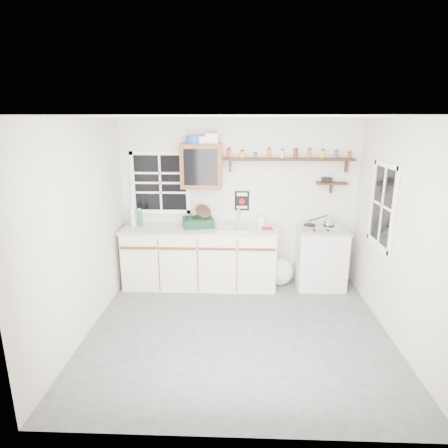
% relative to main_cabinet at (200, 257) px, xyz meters
% --- Properties ---
extents(room, '(3.64, 3.24, 2.54)m').
position_rel_main_cabinet_xyz_m(room, '(0.58, -1.30, 0.79)').
color(room, '#4A4A4D').
rests_on(room, ground).
extents(main_cabinet, '(2.31, 0.63, 0.92)m').
position_rel_main_cabinet_xyz_m(main_cabinet, '(0.00, 0.00, 0.00)').
color(main_cabinet, beige).
rests_on(main_cabinet, floor).
extents(right_cabinet, '(0.73, 0.57, 0.91)m').
position_rel_main_cabinet_xyz_m(right_cabinet, '(1.83, 0.03, -0.01)').
color(right_cabinet, silver).
rests_on(right_cabinet, floor).
extents(sink, '(0.52, 0.44, 0.29)m').
position_rel_main_cabinet_xyz_m(sink, '(0.54, 0.01, 0.47)').
color(sink, silver).
rests_on(sink, main_cabinet).
extents(upper_cabinet, '(0.60, 0.32, 0.65)m').
position_rel_main_cabinet_xyz_m(upper_cabinet, '(0.03, 0.14, 1.36)').
color(upper_cabinet, '#5F2D17').
rests_on(upper_cabinet, wall_back).
extents(upper_cabinet_clutter, '(0.47, 0.24, 0.14)m').
position_rel_main_cabinet_xyz_m(upper_cabinet_clutter, '(0.03, 0.14, 1.75)').
color(upper_cabinet_clutter, '#1B47AF').
rests_on(upper_cabinet_clutter, upper_cabinet).
extents(spice_shelf, '(1.91, 0.18, 0.35)m').
position_rel_main_cabinet_xyz_m(spice_shelf, '(1.30, 0.21, 1.47)').
color(spice_shelf, black).
rests_on(spice_shelf, wall_back).
extents(secondary_shelf, '(0.45, 0.16, 0.24)m').
position_rel_main_cabinet_xyz_m(secondary_shelf, '(1.94, 0.22, 1.12)').
color(secondary_shelf, black).
rests_on(secondary_shelf, wall_back).
extents(warning_sign, '(0.22, 0.02, 0.30)m').
position_rel_main_cabinet_xyz_m(warning_sign, '(0.63, 0.29, 0.82)').
color(warning_sign, black).
rests_on(warning_sign, wall_back).
extents(window_back, '(0.93, 0.03, 0.98)m').
position_rel_main_cabinet_xyz_m(window_back, '(-0.62, 0.29, 1.09)').
color(window_back, black).
rests_on(window_back, wall_back).
extents(window_right, '(0.03, 0.78, 1.08)m').
position_rel_main_cabinet_xyz_m(window_right, '(2.37, -0.75, 0.99)').
color(window_right, black).
rests_on(window_right, wall_back).
extents(water_bottles, '(0.18, 0.08, 0.31)m').
position_rel_main_cabinet_xyz_m(water_bottles, '(-0.97, 0.06, 0.60)').
color(water_bottles, silver).
rests_on(water_bottles, main_cabinet).
extents(dish_rack, '(0.51, 0.43, 0.33)m').
position_rel_main_cabinet_xyz_m(dish_rack, '(-0.00, 0.08, 0.57)').
color(dish_rack, '#10311B').
rests_on(dish_rack, main_cabinet).
extents(soap_bottle, '(0.10, 0.10, 0.20)m').
position_rel_main_cabinet_xyz_m(soap_bottle, '(0.93, 0.17, 0.56)').
color(soap_bottle, silver).
rests_on(soap_bottle, main_cabinet).
extents(rag, '(0.16, 0.14, 0.02)m').
position_rel_main_cabinet_xyz_m(rag, '(1.01, -0.03, 0.47)').
color(rag, maroon).
rests_on(rag, main_cabinet).
extents(hotplate, '(0.56, 0.32, 0.08)m').
position_rel_main_cabinet_xyz_m(hotplate, '(1.77, 0.01, 0.49)').
color(hotplate, silver).
rests_on(hotplate, right_cabinet).
extents(saucepan, '(0.35, 0.24, 0.16)m').
position_rel_main_cabinet_xyz_m(saucepan, '(1.90, 0.01, 0.57)').
color(saucepan, silver).
rests_on(saucepan, hotplate).
extents(trash_bag, '(0.42, 0.38, 0.48)m').
position_rel_main_cabinet_xyz_m(trash_bag, '(1.24, 0.09, -0.26)').
color(trash_bag, white).
rests_on(trash_bag, floor).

